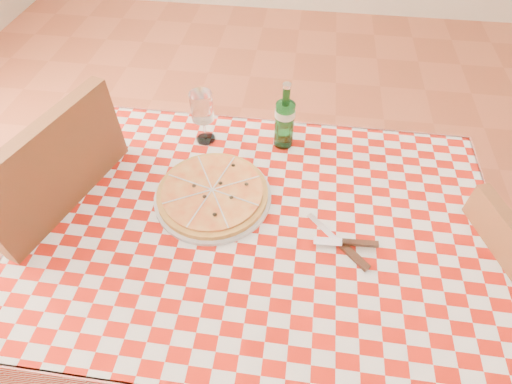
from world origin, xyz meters
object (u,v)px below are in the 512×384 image
dining_table (260,243)px  water_bottle (285,116)px  chair_far (65,221)px  pizza_plate (213,193)px  wine_glass (203,118)px  chair_near (496,306)px

dining_table → water_bottle: bearing=84.4°
chair_far → water_bottle: 0.80m
pizza_plate → wine_glass: bearing=107.2°
dining_table → chair_near: (0.73, -0.02, -0.17)m
dining_table → chair_far: chair_far is taller
pizza_plate → water_bottle: bearing=55.3°
water_bottle → wine_glass: (-0.26, -0.01, -0.02)m
chair_far → pizza_plate: size_ratio=3.02×
dining_table → chair_far: bearing=175.9°
chair_near → water_bottle: (-0.70, 0.36, 0.38)m
chair_near → water_bottle: bearing=133.9°
water_bottle → pizza_plate: bearing=-124.7°
chair_near → dining_table: bearing=159.1°
water_bottle → chair_far: bearing=-157.4°
dining_table → pizza_plate: 0.20m
wine_glass → chair_near: bearing=-19.6°
dining_table → wine_glass: wine_glass is taller
pizza_plate → water_bottle: (0.18, 0.26, 0.09)m
dining_table → wine_glass: (-0.22, 0.32, 0.19)m
chair_far → dining_table: bearing=-167.8°
pizza_plate → water_bottle: 0.33m
chair_far → wine_glass: bearing=-131.4°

